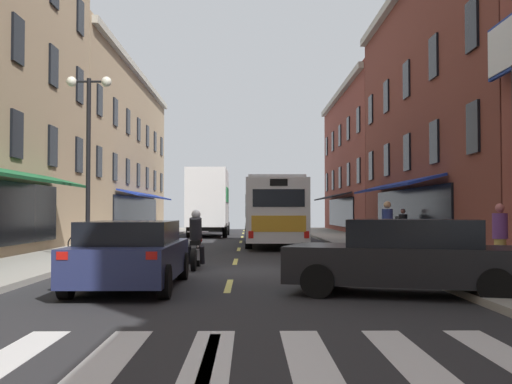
{
  "coord_description": "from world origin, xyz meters",
  "views": [
    {
      "loc": [
        0.44,
        -16.98,
        1.61
      ],
      "look_at": [
        0.74,
        9.93,
        2.46
      ],
      "focal_mm": 43.53,
      "sensor_mm": 36.0,
      "label": 1
    }
  ],
  "objects": [
    {
      "name": "lane_centre_dashes",
      "position": [
        0.0,
        -0.25,
        0.0
      ],
      "size": [
        0.14,
        73.9,
        0.01
      ],
      "color": "#DBCC4C",
      "rests_on": "ground"
    },
    {
      "name": "motorcycle_rider",
      "position": [
        -1.06,
        0.51,
        0.71
      ],
      "size": [
        0.62,
        2.07,
        1.66
      ],
      "color": "black",
      "rests_on": "ground"
    },
    {
      "name": "pedestrian_mid",
      "position": [
        6.55,
        -1.95,
        1.0
      ],
      "size": [
        0.36,
        0.36,
        1.67
      ],
      "rotation": [
        0.0,
        0.0,
        2.16
      ],
      "color": "#B29947",
      "rests_on": "sidewalk_right"
    },
    {
      "name": "sedan_mid",
      "position": [
        -2.37,
        33.38,
        0.68
      ],
      "size": [
        1.94,
        4.48,
        1.33
      ],
      "color": "navy",
      "rests_on": "ground"
    },
    {
      "name": "street_lamp_twin",
      "position": [
        -4.63,
        2.55,
        3.31
      ],
      "size": [
        1.42,
        0.32,
        5.74
      ],
      "color": "black",
      "rests_on": "sidewalk_left"
    },
    {
      "name": "crosswalk_near",
      "position": [
        0.0,
        -10.0,
        0.0
      ],
      "size": [
        7.1,
        2.8,
        0.01
      ],
      "color": "silver",
      "rests_on": "ground"
    },
    {
      "name": "sidewalk_right",
      "position": [
        5.9,
        0.0,
        0.07
      ],
      "size": [
        3.0,
        80.0,
        0.14
      ],
      "primitive_type": "cube",
      "color": "#A39E93",
      "rests_on": "ground"
    },
    {
      "name": "pedestrian_near",
      "position": [
        6.84,
        8.82,
        0.98
      ],
      "size": [
        0.52,
        0.36,
        1.59
      ],
      "rotation": [
        0.0,
        0.0,
        4.54
      ],
      "color": "navy",
      "rests_on": "sidewalk_right"
    },
    {
      "name": "bicycle_mid",
      "position": [
        -5.03,
        4.6,
        0.5
      ],
      "size": [
        1.71,
        0.48,
        0.91
      ],
      "color": "black",
      "rests_on": "sidewalk_left"
    },
    {
      "name": "transit_bus",
      "position": [
        1.58,
        13.11,
        1.64
      ],
      "size": [
        2.68,
        11.39,
        3.12
      ],
      "color": "white",
      "rests_on": "ground"
    },
    {
      "name": "pedestrian_far",
      "position": [
        5.04,
        3.59,
        1.08
      ],
      "size": [
        0.36,
        0.36,
        1.81
      ],
      "rotation": [
        0.0,
        0.0,
        3.42
      ],
      "color": "maroon",
      "rests_on": "sidewalk_right"
    },
    {
      "name": "sedan_near",
      "position": [
        -2.03,
        -3.94,
        0.72
      ],
      "size": [
        2.04,
        4.71,
        1.41
      ],
      "color": "navy",
      "rests_on": "ground"
    },
    {
      "name": "ground_plane",
      "position": [
        0.0,
        0.0,
        -0.05
      ],
      "size": [
        34.8,
        80.0,
        0.1
      ],
      "primitive_type": "cube",
      "color": "#28282B"
    },
    {
      "name": "sidewalk_left",
      "position": [
        -5.9,
        0.0,
        0.07
      ],
      "size": [
        3.0,
        80.0,
        0.14
      ],
      "primitive_type": "cube",
      "color": "#A39E93",
      "rests_on": "ground"
    },
    {
      "name": "box_truck",
      "position": [
        -2.14,
        22.65,
        2.17
      ],
      "size": [
        2.49,
        7.43,
        4.24
      ],
      "color": "black",
      "rests_on": "ground"
    },
    {
      "name": "sedan_far",
      "position": [
        3.51,
        -5.05,
        0.74
      ],
      "size": [
        4.86,
        3.14,
        1.46
      ],
      "color": "black",
      "rests_on": "ground"
    }
  ]
}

